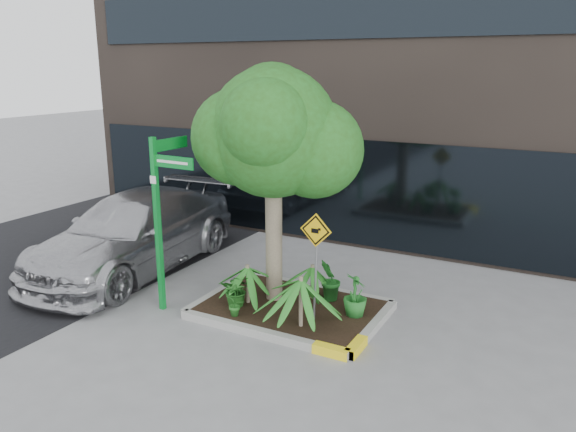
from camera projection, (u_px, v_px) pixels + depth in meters
The scene contains 14 objects.
ground at pixel (273, 317), 10.18m from camera, with size 80.00×80.00×0.00m, color gray.
asphalt_road at pixel (32, 260), 13.13m from camera, with size 7.00×80.00×0.01m, color black.
planter at pixel (292, 308), 10.28m from camera, with size 3.35×2.36×0.15m.
tree at pixel (274, 133), 9.85m from camera, with size 2.98×2.65×4.48m.
palm_front at pixel (301, 280), 9.28m from camera, with size 1.00×1.00×1.11m.
palm_left at pixel (247, 267), 10.26m from camera, with size 0.83×0.83×0.92m.
palm_back at pixel (313, 267), 10.47m from camera, with size 0.75×0.75×0.83m.
parked_car at pixel (134, 233), 12.43m from camera, with size 2.31×5.69×1.65m, color #ABABB0.
shrub_a at pixel (237, 289), 10.21m from camera, with size 0.57×0.57×0.63m, color #1C5618.
shrub_b at pixel (355, 295), 9.80m from camera, with size 0.43×0.43×0.76m, color #217026.
shrub_c at pixel (235, 299), 9.79m from camera, with size 0.34×0.34×0.64m, color #236820.
shrub_d at pixel (330, 280), 10.40m from camera, with size 0.45×0.45×0.82m, color #1B5D1E.
street_sign_post at pixel (162, 206), 10.02m from camera, with size 0.95×0.94×3.22m.
cattle_sign at pixel (316, 248), 9.44m from camera, with size 0.58×0.15×1.89m.
Camera 1 is at (4.64, -8.12, 4.41)m, focal length 35.00 mm.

